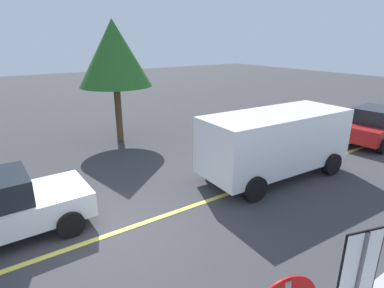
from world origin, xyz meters
name	(u,v)px	position (x,y,z in m)	size (l,w,h in m)	color
ground_plane	(110,235)	(0.00, 0.00, 0.00)	(80.00, 80.00, 0.00)	#38383A
lane_marking_centre	(209,200)	(3.00, 0.00, 0.01)	(28.00, 0.16, 0.01)	#E0D14C
speed_limit_sign	(355,287)	(1.19, -5.08, 1.76)	(0.52, 0.17, 2.52)	#4C4C51
white_van	(275,140)	(5.85, 0.20, 1.27)	(5.28, 2.43, 2.20)	white
car_red_crossing	(376,125)	(12.46, 0.14, 0.81)	(4.16, 2.24, 1.61)	red
tree_centre_verge	(114,54)	(3.03, 6.84, 3.87)	(3.12, 3.12, 5.28)	#513823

